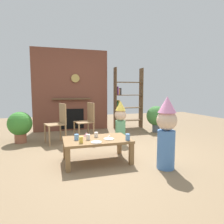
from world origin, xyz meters
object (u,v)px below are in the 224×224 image
at_px(potted_plant_short, 20,125).
at_px(paper_cup_near_left, 88,137).
at_px(paper_cup_center, 81,140).
at_px(paper_cup_far_left, 96,135).
at_px(bookshelf, 126,100).
at_px(paper_plate_rear, 96,142).
at_px(coffee_table, 97,142).
at_px(dining_chair_middle, 87,119).
at_px(paper_cup_near_right, 76,137).
at_px(birthday_cake_slice, 87,134).
at_px(child_with_cone_hat, 166,131).
at_px(child_in_pink, 120,121).
at_px(potted_plant_tall, 156,117).
at_px(paper_plate_front, 109,139).
at_px(dining_chair_left, 59,121).
at_px(paper_cup_far_right, 128,137).

bearing_deg(potted_plant_short, paper_cup_near_left, -53.86).
xyz_separation_m(paper_cup_center, paper_cup_far_left, (0.30, 0.31, -0.01)).
distance_m(bookshelf, paper_plate_rear, 3.37).
height_order(coffee_table, potted_plant_short, potted_plant_short).
height_order(paper_cup_near_left, paper_plate_rear, paper_cup_near_left).
bearing_deg(dining_chair_middle, paper_cup_center, 65.73).
bearing_deg(paper_cup_near_left, potted_plant_short, 126.14).
bearing_deg(paper_cup_near_right, bookshelf, 54.71).
relative_size(birthday_cake_slice, child_with_cone_hat, 0.09).
bearing_deg(potted_plant_short, paper_cup_center, -59.26).
xyz_separation_m(child_in_pink, potted_plant_tall, (1.38, 0.83, -0.06)).
height_order(bookshelf, dining_chair_middle, bookshelf).
relative_size(paper_plate_front, birthday_cake_slice, 1.70).
bearing_deg(birthday_cake_slice, potted_plant_tall, 35.40).
distance_m(child_with_cone_hat, dining_chair_left, 2.51).
distance_m(paper_cup_near_right, dining_chair_left, 1.42).
bearing_deg(child_in_pink, child_with_cone_hat, 43.13).
distance_m(bookshelf, paper_cup_far_left, 3.03).
bearing_deg(paper_cup_near_left, dining_chair_middle, 80.70).
bearing_deg(potted_plant_short, paper_cup_far_right, -45.92).
relative_size(paper_cup_near_left, birthday_cake_slice, 0.91).
relative_size(dining_chair_left, potted_plant_short, 1.26).
bearing_deg(dining_chair_middle, paper_cup_far_left, 74.84).
distance_m(dining_chair_left, dining_chair_middle, 0.68).
bearing_deg(child_with_cone_hat, paper_cup_center, 14.34).
bearing_deg(potted_plant_short, potted_plant_tall, 2.47).
height_order(birthday_cake_slice, dining_chair_middle, dining_chair_middle).
distance_m(paper_cup_near_left, potted_plant_short, 2.15).
xyz_separation_m(dining_chair_middle, potted_plant_short, (-1.52, 0.17, -0.10)).
relative_size(bookshelf, paper_plate_rear, 11.29).
height_order(bookshelf, paper_cup_near_right, bookshelf).
bearing_deg(potted_plant_tall, paper_cup_center, -140.05).
distance_m(paper_cup_far_right, child_in_pink, 1.30).
distance_m(paper_cup_far_left, paper_plate_rear, 0.36).
distance_m(paper_cup_far_left, dining_chair_left, 1.42).
height_order(child_with_cone_hat, dining_chair_middle, child_with_cone_hat).
height_order(coffee_table, potted_plant_tall, potted_plant_tall).
height_order(coffee_table, dining_chair_middle, dining_chair_middle).
bearing_deg(paper_plate_rear, bookshelf, 61.07).
distance_m(paper_cup_far_left, potted_plant_short, 2.14).
bearing_deg(paper_cup_near_right, child_with_cone_hat, -25.52).
xyz_separation_m(paper_cup_far_right, potted_plant_tall, (1.70, 2.09, 0.01)).
relative_size(birthday_cake_slice, potted_plant_short, 0.14).
distance_m(paper_cup_near_left, child_with_cone_hat, 1.24).
relative_size(bookshelf, potted_plant_short, 2.67).
bearing_deg(birthday_cake_slice, dining_chair_left, 109.88).
bearing_deg(dining_chair_middle, paper_cup_far_right, 89.88).
xyz_separation_m(coffee_table, paper_plate_front, (0.18, -0.09, 0.06)).
xyz_separation_m(coffee_table, paper_cup_near_left, (-0.15, -0.03, 0.10)).
relative_size(child_in_pink, potted_plant_short, 1.34).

